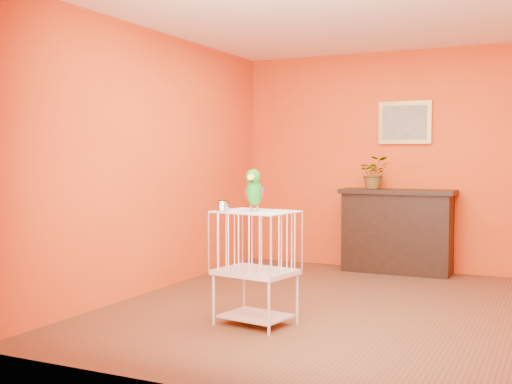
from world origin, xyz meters
The scene contains 8 objects.
ground centered at (0.00, 0.00, 0.00)m, with size 4.50×4.50×0.00m, color brown.
room_shell centered at (0.00, 0.00, 1.58)m, with size 4.50×4.50×4.50m.
console_cabinet centered at (-0.03, 2.02, 0.49)m, with size 1.31×0.47×0.97m.
potted_plant centered at (-0.31, 2.03, 1.12)m, with size 0.34×0.38×0.30m, color #26722D.
framed_picture centered at (0.00, 2.22, 1.75)m, with size 0.62×0.04×0.50m.
birdcage centered at (-0.50, -0.81, 0.47)m, with size 0.66×0.54×0.91m.
feed_cup centered at (-0.74, -0.92, 0.96)m, with size 0.11×0.11×0.08m, color silver.
parrot centered at (-0.52, -0.79, 1.08)m, with size 0.17×0.30×0.33m.
Camera 1 is at (1.67, -5.37, 1.33)m, focal length 45.00 mm.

